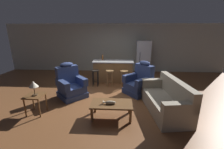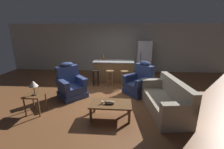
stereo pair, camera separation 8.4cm
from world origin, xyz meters
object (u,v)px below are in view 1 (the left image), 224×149
table_lamp (33,85)px  kitchen_island (113,71)px  bottle_tall_green (103,58)px  recliner_near_lamp (71,85)px  fish_figurine (109,103)px  bar_stool_right (124,75)px  refrigerator (143,58)px  bar_stool_middle (110,75)px  recliner_near_island (140,82)px  couch (166,100)px  coffee_table (112,105)px  bar_stool_left (95,75)px  end_table (35,98)px

table_lamp → kitchen_island: bearing=55.7°
bottle_tall_green → recliner_near_lamp: bearing=-115.9°
fish_figurine → bar_stool_right: 2.44m
recliner_near_lamp → refrigerator: refrigerator is taller
bar_stool_middle → bar_stool_right: 0.60m
table_lamp → bottle_tall_green: 3.43m
recliner_near_island → bottle_tall_green: size_ratio=4.28×
recliner_near_lamp → recliner_near_island: (2.45, 0.43, 0.00)m
kitchen_island → bottle_tall_green: 0.78m
couch → recliner_near_lamp: (-3.07, 0.84, 0.08)m
refrigerator → bottle_tall_green: size_ratio=6.28×
kitchen_island → recliner_near_lamp: bearing=-129.3°
fish_figurine → recliner_near_lamp: 1.96m
kitchen_island → refrigerator: (1.48, 1.20, 0.40)m
coffee_table → bar_stool_left: bar_stool_left is taller
coffee_table → refrigerator: 4.43m
kitchen_island → bar_stool_right: 0.79m
bar_stool_middle → couch: bearing=-47.4°
kitchen_island → refrigerator: 1.95m
fish_figurine → bottle_tall_green: (-0.54, 3.19, 0.59)m
table_lamp → bottle_tall_green: (1.50, 3.08, 0.19)m
bar_stool_left → refrigerator: size_ratio=0.39×
couch → refrigerator: (-0.19, 3.76, 0.54)m
recliner_near_island → refrigerator: refrigerator is taller
recliner_near_lamp → end_table: (-0.62, -1.18, 0.04)m
recliner_near_island → bar_stool_left: size_ratio=1.76×
bar_stool_left → table_lamp: bearing=-119.3°
couch → recliner_near_island: (-0.62, 1.27, 0.08)m
recliner_near_lamp → bar_stool_middle: recliner_near_lamp is taller
end_table → kitchen_island: size_ratio=0.31×
coffee_table → bar_stool_left: size_ratio=1.62×
coffee_table → refrigerator: size_ratio=0.62×
kitchen_island → refrigerator: bearing=39.1°
bar_stool_right → bar_stool_middle: bearing=180.0°
fish_figurine → couch: couch is taller
coffee_table → recliner_near_lamp: bearing=140.2°
fish_figurine → bar_stool_right: bar_stool_right is taller
table_lamp → bar_stool_middle: bearing=50.6°
bar_stool_middle → end_table: bearing=-130.2°
coffee_table → fish_figurine: fish_figurine is taller
kitchen_island → couch: bearing=-57.0°
bar_stool_middle → recliner_near_island: bearing=-29.8°
coffee_table → kitchen_island: (-0.11, 2.98, 0.11)m
kitchen_island → bar_stool_right: (0.48, -0.63, -0.01)m
end_table → kitchen_island: bearing=55.0°
bottle_tall_green → refrigerator: bearing=27.9°
bar_stool_right → kitchen_island: bearing=127.6°
fish_figurine → recliner_near_island: size_ratio=0.28×
bar_stool_middle → bar_stool_right: same height
end_table → table_lamp: bearing=-37.6°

